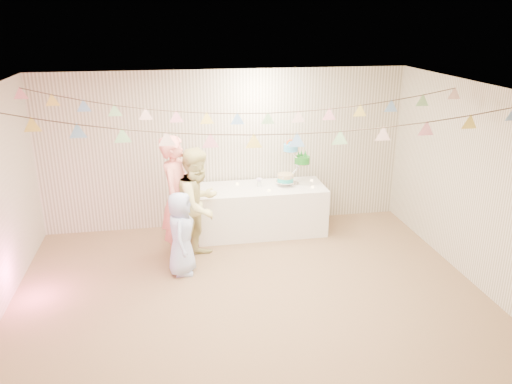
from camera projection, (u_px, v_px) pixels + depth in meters
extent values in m
plane|color=brown|center=(251.00, 299.00, 6.33)|extent=(6.00, 6.00, 0.00)
plane|color=white|center=(251.00, 93.00, 5.45)|extent=(6.00, 6.00, 0.00)
plane|color=silver|center=(226.00, 150.00, 8.21)|extent=(6.00, 6.00, 0.00)
plane|color=silver|center=(308.00, 327.00, 3.57)|extent=(6.00, 6.00, 0.00)
plane|color=silver|center=(482.00, 189.00, 6.37)|extent=(5.00, 5.00, 0.00)
cube|color=white|center=(260.00, 210.00, 8.16)|extent=(2.08, 0.83, 0.78)
cylinder|color=white|center=(228.00, 191.00, 7.90)|extent=(0.37, 0.37, 0.02)
imported|color=#F3887F|center=(178.00, 199.00, 7.12)|extent=(0.64, 0.78, 1.85)
imported|color=#DDD288|center=(199.00, 205.00, 7.11)|extent=(1.01, 1.04, 1.68)
imported|color=#B4C7FF|center=(181.00, 234.00, 6.79)|extent=(0.46, 0.63, 1.18)
cylinder|color=#FFD88C|center=(212.00, 192.00, 7.75)|extent=(0.04, 0.04, 0.03)
cylinder|color=#FFD88C|center=(237.00, 184.00, 8.13)|extent=(0.04, 0.04, 0.03)
cylinder|color=#FFD88C|center=(269.00, 190.00, 7.83)|extent=(0.04, 0.04, 0.03)
cylinder|color=#FFD88C|center=(279.00, 181.00, 8.28)|extent=(0.04, 0.04, 0.03)
cylinder|color=#FFD88C|center=(313.00, 187.00, 7.99)|extent=(0.04, 0.04, 0.03)
cylinder|color=#FFD88C|center=(312.00, 180.00, 8.31)|extent=(0.04, 0.04, 0.03)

